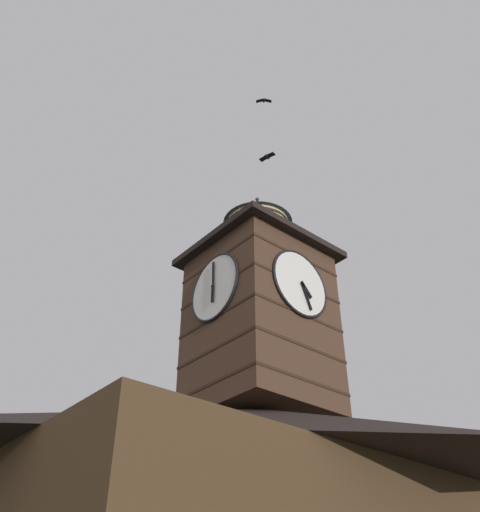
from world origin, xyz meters
name	(u,v)px	position (x,y,z in m)	size (l,w,h in m)	color
clock_tower	(260,312)	(-2.00, -2.23, 11.73)	(4.76, 4.76, 9.34)	#4C3323
pine_tree_aside	(303,496)	(-8.15, -6.56, 7.00)	(5.88, 5.88, 17.23)	#473323
moon	(61,472)	(-14.47, -45.80, 16.48)	(1.70, 1.70, 1.70)	silver
flying_bird_high	(267,157)	(-1.76, -1.29, 18.59)	(0.36, 0.74, 0.16)	black
flying_bird_low	(264,101)	(-0.95, -0.53, 20.77)	(0.58, 0.52, 0.14)	black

